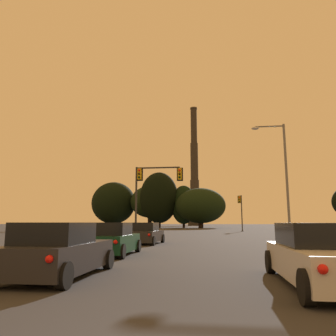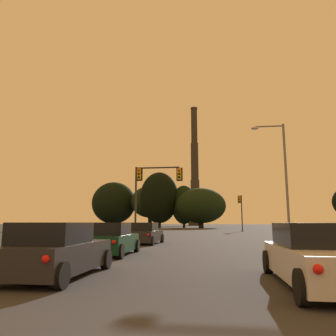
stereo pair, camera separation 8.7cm
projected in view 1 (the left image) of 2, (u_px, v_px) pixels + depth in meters
hatchback_left_lane_third at (59, 252)px, 8.75m from camera, size 1.95×4.13×1.44m
hatchback_left_lane_second at (112, 240)px, 14.64m from camera, size 1.99×4.14×1.44m
sedan_right_lane_third at (322, 256)px, 7.55m from camera, size 2.01×4.72×1.43m
hatchback_left_lane_front at (146, 234)px, 22.26m from camera, size 2.06×4.17×1.44m
traffic_light_far_right at (241, 208)px, 54.50m from camera, size 0.78×0.50×5.94m
traffic_light_overhead_left at (151, 184)px, 30.39m from camera, size 4.57×0.50×6.59m
street_lamp at (282, 169)px, 26.94m from camera, size 2.76×0.36×9.61m
smokestack at (195, 178)px, 153.27m from camera, size 6.60×6.60×56.46m
treeline_right_mid at (184, 205)px, 91.29m from camera, size 7.03×6.32×11.72m
treeline_far_left at (159, 198)px, 92.08m from camera, size 10.79×9.71×15.54m
treeline_center_left at (150, 202)px, 95.71m from camera, size 11.32×10.19×12.05m
treeline_center_right at (114, 203)px, 99.09m from camera, size 13.25×11.92×13.60m
treeline_far_right at (201, 206)px, 87.94m from camera, size 13.41×12.07×10.63m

